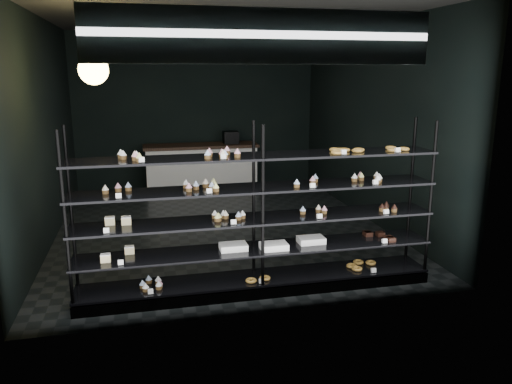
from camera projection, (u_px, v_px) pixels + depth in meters
room at (219, 127)px, 7.63m from camera, size 5.01×6.01×3.20m
display_shelf at (256, 238)px, 5.55m from camera, size 4.00×0.50×1.91m
signage at (265, 36)px, 4.59m from camera, size 3.30×0.05×0.50m
pendant_lamp at (93, 70)px, 5.89m from camera, size 0.35×0.35×0.91m
service_counter at (202, 167)px, 10.26m from camera, size 2.31×0.65×1.23m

